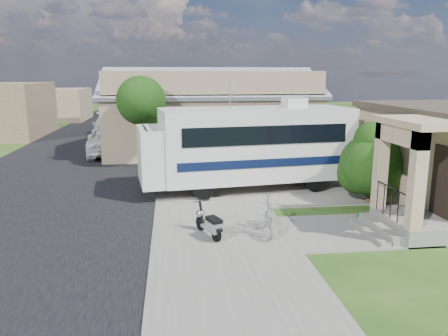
{
  "coord_description": "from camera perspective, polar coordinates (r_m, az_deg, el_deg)",
  "views": [
    {
      "loc": [
        -2.37,
        -12.85,
        4.63
      ],
      "look_at": [
        -0.5,
        2.5,
        1.3
      ],
      "focal_mm": 35.0,
      "sensor_mm": 36.0,
      "label": 1
    }
  ],
  "objects": [
    {
      "name": "scooter",
      "position": [
        12.58,
        -1.88,
        -7.3
      ],
      "size": [
        0.78,
        1.42,
        0.97
      ],
      "rotation": [
        0.0,
        0.0,
        0.37
      ],
      "color": "black",
      "rests_on": "ground"
    },
    {
      "name": "sidewalk_slab",
      "position": [
        23.35,
        -3.44,
        0.76
      ],
      "size": [
        4.0,
        80.0,
        0.06
      ],
      "primitive_type": "cube",
      "color": "#64615A",
      "rests_on": "ground"
    },
    {
      "name": "pickup_truck",
      "position": [
        26.6,
        -14.68,
        3.43
      ],
      "size": [
        3.4,
        5.95,
        1.56
      ],
      "primitive_type": "imported",
      "rotation": [
        0.0,
        0.0,
        3.29
      ],
      "color": "silver",
      "rests_on": "ground"
    },
    {
      "name": "street_tree_b",
      "position": [
        31.95,
        -9.46,
        9.76
      ],
      "size": [
        2.44,
        2.4,
        4.73
      ],
      "color": "#321F16",
      "rests_on": "ground"
    },
    {
      "name": "street_tree_a",
      "position": [
        21.99,
        -10.51,
        8.35
      ],
      "size": [
        2.44,
        2.4,
        4.58
      ],
      "color": "#321F16",
      "rests_on": "ground"
    },
    {
      "name": "garden_hose",
      "position": [
        14.82,
        17.5,
        -6.31
      ],
      "size": [
        0.36,
        0.36,
        0.16
      ],
      "primitive_type": "cylinder",
      "color": "#146720",
      "rests_on": "ground"
    },
    {
      "name": "street_slab",
      "position": [
        23.87,
        -19.21,
        0.3
      ],
      "size": [
        9.0,
        80.0,
        0.02
      ],
      "primitive_type": "cube",
      "color": "black",
      "rests_on": "ground"
    },
    {
      "name": "bicycle",
      "position": [
        12.92,
        5.88,
        -6.31
      ],
      "size": [
        0.72,
        1.88,
        1.1
      ],
      "primitive_type": "imported",
      "rotation": [
        0.0,
        0.0,
        -0.11
      ],
      "color": "#A7A7AE",
      "rests_on": "ground"
    },
    {
      "name": "shrub",
      "position": [
        16.58,
        18.76,
        0.76
      ],
      "size": [
        2.46,
        2.34,
        3.01
      ],
      "color": "#321F16",
      "rests_on": "ground"
    },
    {
      "name": "walk_slab",
      "position": [
        13.8,
        16.56,
        -7.86
      ],
      "size": [
        4.0,
        3.0,
        0.05
      ],
      "primitive_type": "cube",
      "color": "#64615A",
      "rests_on": "ground"
    },
    {
      "name": "distant_bldg_near",
      "position": [
        48.62,
        -22.19,
        7.68
      ],
      "size": [
        8.0,
        7.0,
        3.2
      ],
      "primitive_type": "cube",
      "color": "#77604A",
      "rests_on": "ground"
    },
    {
      "name": "ground",
      "position": [
        13.86,
        3.33,
        -7.38
      ],
      "size": [
        120.0,
        120.0,
        0.0
      ],
      "primitive_type": "plane",
      "color": "#1A3D10"
    },
    {
      "name": "van",
      "position": [
        32.94,
        -14.56,
        5.25
      ],
      "size": [
        3.3,
        6.46,
        1.79
      ],
      "primitive_type": "imported",
      "rotation": [
        0.0,
        0.0,
        0.13
      ],
      "color": "silver",
      "rests_on": "ground"
    },
    {
      "name": "warehouse",
      "position": [
        27.05,
        -1.9,
        6.54
      ],
      "size": [
        12.5,
        8.4,
        5.04
      ],
      "color": "#77604A",
      "rests_on": "ground"
    },
    {
      "name": "street_tree_c",
      "position": [
        40.95,
        -8.93,
        9.86
      ],
      "size": [
        2.44,
        2.4,
        4.42
      ],
      "color": "#321F16",
      "rests_on": "ground"
    },
    {
      "name": "driveway_slab",
      "position": [
        18.36,
        5.45,
        -2.43
      ],
      "size": [
        7.0,
        6.0,
        0.05
      ],
      "primitive_type": "cube",
      "color": "#64615A",
      "rests_on": "ground"
    },
    {
      "name": "motorhome",
      "position": [
        17.66,
        3.16,
        3.11
      ],
      "size": [
        8.72,
        3.7,
        4.34
      ],
      "rotation": [
        0.0,
        0.0,
        0.13
      ],
      "color": "beige",
      "rests_on": "ground"
    }
  ]
}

